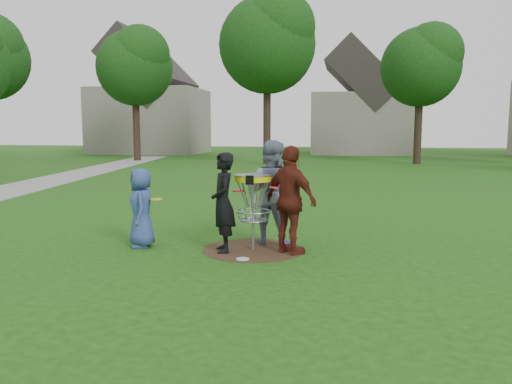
% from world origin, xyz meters
% --- Properties ---
extents(ground, '(100.00, 100.00, 0.00)m').
position_xyz_m(ground, '(0.00, 0.00, 0.00)').
color(ground, '#19470F').
rests_on(ground, ground).
extents(dirt_patch, '(1.80, 1.80, 0.01)m').
position_xyz_m(dirt_patch, '(0.00, 0.00, 0.00)').
color(dirt_patch, '#47331E').
rests_on(dirt_patch, ground).
extents(concrete_path, '(7.75, 39.92, 0.02)m').
position_xyz_m(concrete_path, '(-10.00, 8.00, 0.01)').
color(concrete_path, '#9E9E99').
rests_on(concrete_path, ground).
extents(player_blue, '(0.69, 0.83, 1.44)m').
position_xyz_m(player_blue, '(-2.04, -0.10, 0.72)').
color(player_blue, '#304684').
rests_on(player_blue, ground).
extents(player_black, '(0.62, 0.74, 1.74)m').
position_xyz_m(player_black, '(-0.49, -0.22, 0.87)').
color(player_black, black).
rests_on(player_black, ground).
extents(player_grey, '(1.06, 0.89, 1.93)m').
position_xyz_m(player_grey, '(0.23, 0.60, 0.97)').
color(player_grey, gray).
rests_on(player_grey, ground).
extents(player_maroon, '(1.14, 1.03, 1.86)m').
position_xyz_m(player_maroon, '(0.68, -0.17, 0.93)').
color(player_maroon, '#571D14').
rests_on(player_maroon, ground).
extents(disc_on_grass, '(0.22, 0.22, 0.02)m').
position_xyz_m(disc_on_grass, '(-0.05, -0.70, 0.01)').
color(disc_on_grass, silver).
rests_on(disc_on_grass, ground).
extents(disc_golf_basket, '(0.66, 0.67, 1.38)m').
position_xyz_m(disc_golf_basket, '(0.00, -0.00, 1.02)').
color(disc_golf_basket, '#9EA0A5').
rests_on(disc_golf_basket, ground).
extents(held_discs, '(2.39, 0.66, 0.32)m').
position_xyz_m(held_discs, '(-0.36, 0.01, 1.07)').
color(held_discs, yellow).
rests_on(held_discs, ground).
extents(tree_row, '(51.20, 17.42, 9.90)m').
position_xyz_m(tree_row, '(0.44, 20.67, 6.21)').
color(tree_row, '#38281C').
rests_on(tree_row, ground).
extents(house_row, '(44.50, 10.65, 11.62)m').
position_xyz_m(house_row, '(4.78, 33.07, 4.14)').
color(house_row, gray).
rests_on(house_row, ground).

